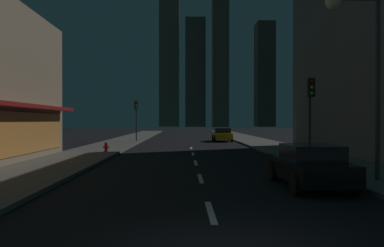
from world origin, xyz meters
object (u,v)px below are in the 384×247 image
Objects in this scene: car_parked_far at (222,135)px; street_lamp_right at (355,41)px; traffic_light_far_left at (136,112)px; car_parked_near at (309,165)px; traffic_light_near_right at (311,101)px; fire_hydrant_far_left at (106,147)px.

street_lamp_right is at bearing -86.18° from car_parked_far.
street_lamp_right is at bearing -66.37° from traffic_light_far_left.
car_parked_far is at bearing 90.00° from car_parked_near.
traffic_light_near_right is 1.00× the size of traffic_light_far_left.
car_parked_far is 1.01× the size of traffic_light_near_right.
traffic_light_near_right is at bearing 70.09° from car_parked_near.
traffic_light_near_right is at bearing -32.77° from fire_hydrant_far_left.
car_parked_far is at bearing 56.94° from fire_hydrant_far_left.
traffic_light_near_right is at bearing -61.34° from traffic_light_far_left.
car_parked_near is 0.64× the size of street_lamp_right.
car_parked_near is 15.77m from fire_hydrant_far_left.
traffic_light_far_left is 0.64× the size of street_lamp_right.
traffic_light_far_left is (-9.10, -1.81, 2.45)m from car_parked_far.
car_parked_far is 6.48× the size of fire_hydrant_far_left.
street_lamp_right is (10.88, -24.87, 1.87)m from traffic_light_far_left.
street_lamp_right reaches higher than car_parked_near.
street_lamp_right is (1.78, -26.67, 4.33)m from car_parked_far.
traffic_light_near_right is at bearing -85.05° from car_parked_far.
car_parked_near is 1.01× the size of traffic_light_near_right.
street_lamp_right is (11.28, -12.08, 4.61)m from fire_hydrant_far_left.
street_lamp_right is at bearing 15.79° from car_parked_near.
traffic_light_far_left is at bearing 118.66° from traffic_light_near_right.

